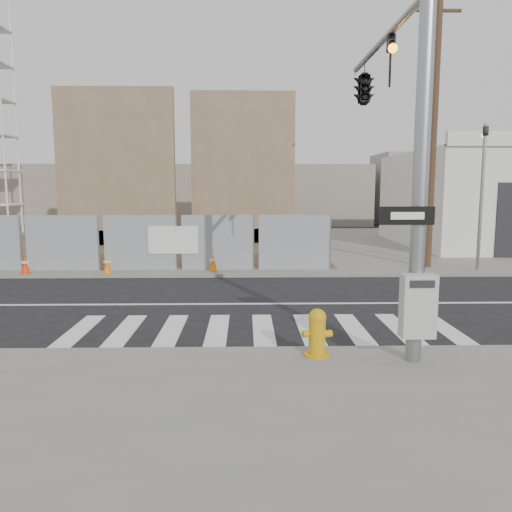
{
  "coord_description": "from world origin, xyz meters",
  "views": [
    {
      "loc": [
        -0.38,
        -13.03,
        3.06
      ],
      "look_at": [
        -0.12,
        -0.78,
        1.4
      ],
      "focal_mm": 35.0,
      "sensor_mm": 36.0,
      "label": 1
    }
  ],
  "objects_px": {
    "signal_pole": "(379,108)",
    "traffic_cone_c": "(107,265)",
    "traffic_cone_b": "(25,265)",
    "fire_hydrant": "(317,333)",
    "traffic_cone_d": "(213,263)"
  },
  "relations": [
    {
      "from": "signal_pole",
      "to": "traffic_cone_c",
      "type": "distance_m",
      "value": 10.84
    },
    {
      "from": "traffic_cone_c",
      "to": "traffic_cone_b",
      "type": "bearing_deg",
      "value": -180.0
    },
    {
      "from": "traffic_cone_b",
      "to": "traffic_cone_c",
      "type": "xyz_separation_m",
      "value": [
        2.83,
        0.0,
        0.01
      ]
    },
    {
      "from": "signal_pole",
      "to": "traffic_cone_c",
      "type": "height_order",
      "value": "signal_pole"
    },
    {
      "from": "fire_hydrant",
      "to": "traffic_cone_b",
      "type": "xyz_separation_m",
      "value": [
        -8.91,
        8.77,
        -0.11
      ]
    },
    {
      "from": "signal_pole",
      "to": "traffic_cone_d",
      "type": "distance_m",
      "value": 8.94
    },
    {
      "from": "fire_hydrant",
      "to": "signal_pole",
      "type": "bearing_deg",
      "value": 37.97
    },
    {
      "from": "signal_pole",
      "to": "traffic_cone_d",
      "type": "xyz_separation_m",
      "value": [
        -4.04,
        6.69,
        -4.36
      ]
    },
    {
      "from": "signal_pole",
      "to": "traffic_cone_b",
      "type": "distance_m",
      "value": 13.0
    },
    {
      "from": "traffic_cone_c",
      "to": "traffic_cone_d",
      "type": "height_order",
      "value": "traffic_cone_c"
    },
    {
      "from": "fire_hydrant",
      "to": "traffic_cone_b",
      "type": "relative_size",
      "value": 1.35
    },
    {
      "from": "traffic_cone_b",
      "to": "fire_hydrant",
      "type": "bearing_deg",
      "value": -44.55
    },
    {
      "from": "signal_pole",
      "to": "traffic_cone_c",
      "type": "relative_size",
      "value": 10.83
    },
    {
      "from": "traffic_cone_b",
      "to": "traffic_cone_c",
      "type": "relative_size",
      "value": 0.98
    },
    {
      "from": "traffic_cone_b",
      "to": "traffic_cone_d",
      "type": "height_order",
      "value": "traffic_cone_b"
    }
  ]
}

